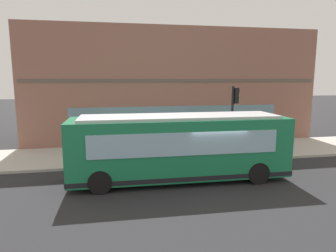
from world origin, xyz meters
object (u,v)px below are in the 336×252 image
city_bus_nearside (179,147)px  fire_hydrant (264,140)px  pedestrian_near_building_entrance (281,137)px  pedestrian_walking_along_curb (194,140)px  traffic_light_near_corner (234,108)px

city_bus_nearside → fire_hydrant: 8.97m
city_bus_nearside → pedestrian_near_building_entrance: (3.50, -7.34, -0.46)m
pedestrian_near_building_entrance → pedestrian_walking_along_curb: bearing=91.3°
city_bus_nearside → fire_hydrant: size_ratio=13.62×
pedestrian_walking_along_curb → city_bus_nearside: bearing=154.1°
city_bus_nearside → traffic_light_near_corner: 5.17m
city_bus_nearside → pedestrian_near_building_entrance: bearing=-64.5°
city_bus_nearside → fire_hydrant: (5.24, -7.20, -1.04)m
pedestrian_walking_along_curb → pedestrian_near_building_entrance: size_ratio=1.06×
traffic_light_near_corner → pedestrian_walking_along_curb: (0.39, 2.31, -1.88)m
fire_hydrant → pedestrian_near_building_entrance: (-1.74, -0.14, 0.58)m
city_bus_nearside → pedestrian_walking_along_curb: size_ratio=5.76×
city_bus_nearside → pedestrian_walking_along_curb: (3.37, -1.64, -0.39)m
pedestrian_near_building_entrance → traffic_light_near_corner: bearing=98.6°
traffic_light_near_corner → pedestrian_walking_along_curb: traffic_light_near_corner is taller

